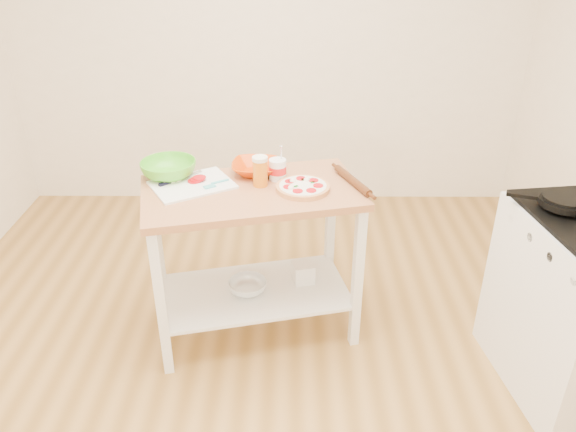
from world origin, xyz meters
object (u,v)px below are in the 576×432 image
at_px(spatula, 215,184).
at_px(green_bowl, 169,169).
at_px(skillet, 564,201).
at_px(rolling_pin, 353,181).
at_px(orange_bowl, 256,168).
at_px(yogurt_tub, 278,169).
at_px(pizza, 303,187).
at_px(beer_pint, 260,171).
at_px(cutting_board, 191,184).
at_px(prep_island, 253,232).
at_px(shelf_bin, 303,272).
at_px(knife, 175,180).
at_px(shelf_glass_bowl, 248,287).

bearing_deg(spatula, green_bowl, 124.09).
bearing_deg(skillet, spatula, -171.00).
relative_size(skillet, rolling_pin, 1.06).
height_order(orange_bowl, yogurt_tub, yogurt_tub).
bearing_deg(yogurt_tub, pizza, -45.19).
bearing_deg(spatula, yogurt_tub, -15.18).
height_order(spatula, rolling_pin, rolling_pin).
relative_size(spatula, beer_pint, 0.79).
distance_m(spatula, green_bowl, 0.29).
bearing_deg(cutting_board, spatula, -35.83).
xyz_separation_m(prep_island, shelf_bin, (0.28, 0.10, -0.33)).
bearing_deg(shelf_bin, yogurt_tub, 168.34).
bearing_deg(shelf_bin, skillet, -17.51).
relative_size(pizza, orange_bowl, 1.06).
xyz_separation_m(skillet, yogurt_tub, (-1.34, 0.41, -0.02)).
distance_m(pizza, yogurt_tub, 0.19).
distance_m(skillet, green_bowl, 1.98).
height_order(spatula, beer_pint, beer_pint).
height_order(pizza, spatula, pizza).
bearing_deg(prep_island, cutting_board, 172.42).
relative_size(knife, beer_pint, 1.29).
bearing_deg(prep_island, spatula, 171.31).
relative_size(cutting_board, orange_bowl, 1.90).
relative_size(beer_pint, yogurt_tub, 0.81).
distance_m(orange_bowl, green_bowl, 0.47).
bearing_deg(shelf_glass_bowl, prep_island, 17.75).
xyz_separation_m(knife, shelf_bin, (0.69, 0.02, -0.60)).
bearing_deg(prep_island, knife, 169.86).
height_order(spatula, shelf_bin, spatula).
distance_m(prep_island, shelf_bin, 0.44).
bearing_deg(yogurt_tub, shelf_bin, -11.66).
distance_m(knife, orange_bowl, 0.44).
distance_m(pizza, beer_pint, 0.23).
xyz_separation_m(yogurt_tub, rolling_pin, (0.40, -0.06, -0.04)).
xyz_separation_m(yogurt_tub, shelf_glass_bowl, (-0.17, -0.14, -0.66)).
relative_size(skillet, beer_pint, 2.29).
bearing_deg(prep_island, pizza, -1.22).
relative_size(cutting_board, beer_pint, 3.09).
bearing_deg(orange_bowl, cutting_board, -154.18).
xyz_separation_m(orange_bowl, beer_pint, (0.03, -0.16, 0.05)).
bearing_deg(beer_pint, shelf_bin, 12.17).
relative_size(prep_island, shelf_glass_bowl, 5.62).
bearing_deg(shelf_bin, beer_pint, -167.83).
relative_size(green_bowl, shelf_bin, 2.54).
distance_m(pizza, spatula, 0.46).
height_order(knife, rolling_pin, rolling_pin).
height_order(yogurt_tub, shelf_glass_bowl, yogurt_tub).
bearing_deg(spatula, orange_bowl, 8.56).
xyz_separation_m(knife, orange_bowl, (0.42, 0.13, 0.01)).
bearing_deg(yogurt_tub, cutting_board, -169.47).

